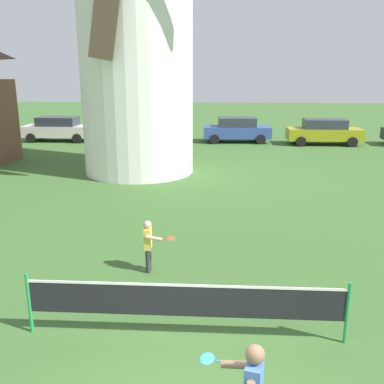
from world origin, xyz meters
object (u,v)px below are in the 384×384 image
object	(u,v)px
parked_car_red	(139,129)
windmill	(135,15)
player_far	(149,243)
parked_car_cream	(58,129)
parked_car_mustard	(324,131)
parked_car_blue	(237,129)
tennis_net	(185,301)

from	to	relation	value
parked_car_red	windmill	bearing A→B (deg)	-79.64
player_far	parked_car_cream	distance (m)	20.62
parked_car_cream	parked_car_red	xyz separation A→B (m)	(5.24, 0.09, -0.00)
parked_car_mustard	parked_car_cream	bearing A→B (deg)	178.63
parked_car_blue	parked_car_mustard	xyz separation A→B (m)	(5.33, -0.66, 0.00)
player_far	parked_car_mustard	bearing A→B (deg)	66.26
windmill	parked_car_red	bearing A→B (deg)	100.36
windmill	parked_car_blue	world-z (taller)	windmill
parked_car_red	parked_car_mustard	size ratio (longest dim) A/B	0.90
windmill	parked_car_cream	bearing A→B (deg)	128.58
windmill	player_far	distance (m)	11.87
windmill	parked_car_blue	xyz separation A→B (m)	(4.70, 8.81, -5.81)
parked_car_mustard	parked_car_red	bearing A→B (deg)	177.59
parked_car_blue	windmill	bearing A→B (deg)	-118.09
parked_car_cream	parked_car_mustard	xyz separation A→B (m)	(16.85, -0.40, 0.00)
windmill	tennis_net	world-z (taller)	windmill
parked_car_red	parked_car_blue	world-z (taller)	same
tennis_net	player_far	xyz separation A→B (m)	(-0.99, 2.48, -0.00)
player_far	parked_car_cream	world-z (taller)	parked_car_cream
parked_car_red	parked_car_mustard	world-z (taller)	same
player_far	parked_car_red	size ratio (longest dim) A/B	0.30
parked_car_red	parked_car_cream	bearing A→B (deg)	-179.04
tennis_net	windmill	bearing A→B (deg)	103.42
tennis_net	player_far	distance (m)	2.67
player_far	parked_car_blue	distance (m)	19.09
player_far	parked_car_blue	size ratio (longest dim) A/B	0.28
parked_car_cream	parked_car_mustard	world-z (taller)	same
tennis_net	parked_car_mustard	distance (m)	21.87
windmill	tennis_net	distance (m)	14.21
parked_car_red	player_far	bearing A→B (deg)	-79.15
windmill	parked_car_blue	distance (m)	11.55
player_far	parked_car_cream	bearing A→B (deg)	115.35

